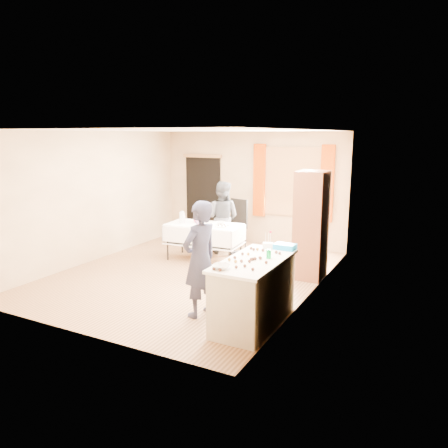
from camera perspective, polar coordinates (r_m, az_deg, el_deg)
The scene contains 29 objects.
floor at distance 8.14m, azimuth -4.37°, elevation -6.61°, with size 4.50×5.50×0.02m, color #9E7047.
ceiling at distance 7.73m, azimuth -4.68°, elevation 12.17°, with size 4.50×5.50×0.02m, color white.
wall_back at distance 10.25m, azimuth 3.67°, elevation 4.70°, with size 4.50×0.02×2.60m, color tan.
wall_front at distance 5.72m, azimuth -19.26°, elevation -1.48°, with size 4.50×0.02×2.60m, color tan.
wall_left at distance 9.21m, azimuth -16.57°, elevation 3.46°, with size 0.02×5.50×2.60m, color tan.
wall_right at distance 6.92m, azimuth 11.60°, elevation 1.13°, with size 0.02×5.50×2.60m, color tan.
window_frame at distance 9.83m, azimuth 8.95°, elevation 5.46°, with size 1.32×0.06×1.52m, color olive.
window_pane at distance 9.82m, azimuth 8.92°, elevation 5.46°, with size 1.20×0.02×1.40m, color white.
curtain_left at distance 10.06m, azimuth 4.62°, elevation 5.70°, with size 0.28×0.06×1.65m, color #A23501.
curtain_right at distance 9.57m, azimuth 13.30°, elevation 5.13°, with size 0.28×0.06×1.65m, color #A23501.
doorway at distance 10.85m, azimuth -2.73°, elevation 3.50°, with size 0.95×0.04×2.00m, color black.
door_lintel at distance 10.73m, azimuth -2.86°, elevation 8.88°, with size 1.05×0.06×0.08m, color olive.
cabinet at distance 7.86m, azimuth 11.30°, elevation -0.15°, with size 0.50×0.60×1.92m, color brown.
counter at distance 5.95m, azimuth 3.91°, elevation -8.86°, with size 0.72×1.51×0.91m.
party_table at distance 8.91m, azimuth -2.60°, elevation -1.92°, with size 1.58×0.90×0.75m.
chair at distance 9.81m, azimuth 1.32°, elevation -1.33°, with size 0.55×0.55×1.11m.
girl at distance 6.10m, azimuth -3.14°, elevation -4.62°, with size 0.54×0.69×1.65m, color #21213A.
woman at distance 9.36m, azimuth -0.26°, elevation 0.84°, with size 0.82×0.67×1.56m, color black.
soda_can at distance 5.85m, azimuth 5.86°, elevation -3.91°, with size 0.07×0.07×0.12m, color #078930.
mixing_bowl at distance 5.38m, azimuth -0.36°, elevation -5.61°, with size 0.23×0.23×0.05m, color white.
foam_block at distance 6.37m, azimuth 5.76°, elevation -2.81°, with size 0.15×0.10×0.08m, color white.
blue_basket at distance 6.34m, azimuth 7.97°, elevation -2.93°, with size 0.30×0.20×0.08m, color #0F91E9.
pitcher at distance 8.97m, azimuth -5.49°, elevation 0.83°, with size 0.11×0.11×0.22m, color silver.
cup_red at distance 8.98m, azimuth -3.49°, elevation 0.57°, with size 0.19×0.19×0.13m, color red.
cup_rainbow at distance 8.73m, azimuth -3.42°, elevation 0.19°, with size 0.15×0.15×0.11m, color red.
small_bowl at distance 8.79m, azimuth -0.41°, elevation 0.12°, with size 0.19×0.19×0.06m, color white.
pastry_tray at distance 8.55m, azimuth -0.09°, elevation -0.33°, with size 0.28×0.20×0.02m, color white.
bottle at distance 9.22m, azimuth -5.40°, elevation 0.95°, with size 0.08×0.08×0.16m, color white.
cake_balls at distance 5.76m, azimuth 3.25°, elevation -4.53°, with size 0.52×1.15×0.04m.
Camera 1 is at (4.09, -6.56, 2.53)m, focal length 35.00 mm.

